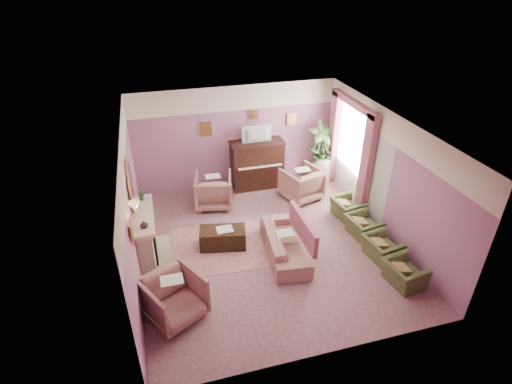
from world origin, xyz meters
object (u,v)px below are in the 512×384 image
object	(u,v)px
television	(258,133)
olive_chair_b	(382,245)
sofa	(285,239)
side_table	(322,169)
floral_armchair_right	(302,182)
olive_chair_d	(347,205)
olive_chair_a	(405,270)
coffee_table	(223,238)
olive_chair_c	(363,224)
piano	(257,165)
floral_armchair_front	(174,296)
floral_armchair_left	(213,189)

from	to	relation	value
television	olive_chair_b	size ratio (longest dim) A/B	1.06
sofa	side_table	size ratio (longest dim) A/B	2.75
floral_armchair_right	olive_chair_d	bearing A→B (deg)	-56.84
olive_chair_a	television	bearing A→B (deg)	110.81
coffee_table	olive_chair_c	size ratio (longest dim) A/B	1.33
olive_chair_a	side_table	size ratio (longest dim) A/B	1.07
floral_armchair_right	olive_chair_d	xyz separation A→B (m)	(0.76, -1.16, -0.15)
piano	sofa	xyz separation A→B (m)	(-0.24, -3.08, -0.26)
piano	floral_armchair_right	size ratio (longest dim) A/B	1.47
coffee_table	side_table	xyz separation A→B (m)	(3.35, 2.28, 0.12)
olive_chair_d	coffee_table	bearing A→B (deg)	-173.55
olive_chair_b	olive_chair_c	distance (m)	0.82
floral_armchair_front	side_table	xyz separation A→B (m)	(4.56, 4.03, -0.13)
television	floral_armchair_right	size ratio (longest dim) A/B	0.84
floral_armchair_right	floral_armchair_front	size ratio (longest dim) A/B	1.00
olive_chair_b	side_table	distance (m)	3.57
coffee_table	side_table	world-z (taller)	side_table
piano	olive_chair_c	xyz separation A→B (m)	(1.72, -2.93, -0.33)
television	olive_chair_d	bearing A→B (deg)	-50.16
floral_armchair_front	side_table	distance (m)	6.09
olive_chair_a	floral_armchair_left	bearing A→B (deg)	128.41
piano	olive_chair_b	world-z (taller)	piano
piano	olive_chair_b	xyz separation A→B (m)	(1.72, -3.75, -0.33)
olive_chair_b	side_table	size ratio (longest dim) A/B	1.07
olive_chair_c	television	bearing A→B (deg)	120.82
floral_armchair_right	olive_chair_d	world-z (taller)	floral_armchair_right
olive_chair_a	olive_chair_c	xyz separation A→B (m)	(0.00, 1.64, 0.00)
olive_chair_b	coffee_table	bearing A→B (deg)	158.14
sofa	television	bearing A→B (deg)	85.50
sofa	olive_chair_a	xyz separation A→B (m)	(1.96, -1.49, -0.06)
floral_armchair_right	olive_chair_a	distance (m)	3.70
floral_armchair_left	olive_chair_d	world-z (taller)	floral_armchair_left
floral_armchair_left	olive_chair_b	world-z (taller)	floral_armchair_left
olive_chair_b	olive_chair_c	world-z (taller)	same
floral_armchair_right	floral_armchair_left	bearing A→B (deg)	173.77
sofa	olive_chair_d	size ratio (longest dim) A/B	2.56
olive_chair_a	olive_chair_d	xyz separation A→B (m)	(0.00, 2.46, 0.00)
floral_armchair_front	olive_chair_b	bearing A→B (deg)	6.11
olive_chair_d	floral_armchair_front	bearing A→B (deg)	-154.36
olive_chair_a	olive_chair_c	bearing A→B (deg)	90.00
coffee_table	floral_armchair_front	bearing A→B (deg)	-124.62
olive_chair_b	olive_chair_d	size ratio (longest dim) A/B	1.00
piano	television	size ratio (longest dim) A/B	1.75
olive_chair_c	olive_chair_a	bearing A→B (deg)	-90.00
floral_armchair_front	olive_chair_a	xyz separation A→B (m)	(4.40, -0.35, -0.15)
olive_chair_d	side_table	size ratio (longest dim) A/B	1.07
floral_armchair_front	side_table	bearing A→B (deg)	41.52
olive_chair_b	olive_chair_d	xyz separation A→B (m)	(0.00, 1.64, 0.00)
floral_armchair_left	side_table	distance (m)	3.27
television	floral_armchair_right	distance (m)	1.73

